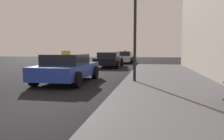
# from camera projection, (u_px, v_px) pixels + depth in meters

# --- Properties ---
(sidewalk) EXTENTS (4.00, 32.00, 0.15)m
(sidewalk) POSITION_uv_depth(u_px,v_px,m) (197.00, 128.00, 3.75)
(sidewalk) COLOR #5B5B60
(sidewalk) RESTS_ON ground_plane
(street_lamp) EXTENTS (0.36, 0.36, 4.82)m
(street_lamp) POSITION_uv_depth(u_px,v_px,m) (135.00, 3.00, 8.68)
(street_lamp) COLOR black
(street_lamp) RESTS_ON sidewalk
(car_blue) EXTENTS (2.05, 4.13, 1.43)m
(car_blue) POSITION_uv_depth(u_px,v_px,m) (68.00, 68.00, 9.53)
(car_blue) COLOR #233899
(car_blue) RESTS_ON ground_plane
(car_black) EXTENTS (2.03, 4.20, 1.27)m
(car_black) POSITION_uv_depth(u_px,v_px,m) (109.00, 60.00, 18.03)
(car_black) COLOR black
(car_black) RESTS_ON ground_plane
(car_silver) EXTENTS (1.94, 4.08, 1.27)m
(car_silver) POSITION_uv_depth(u_px,v_px,m) (124.00, 57.00, 23.86)
(car_silver) COLOR #B7B7BF
(car_silver) RESTS_ON ground_plane
(car_red) EXTENTS (2.02, 4.20, 1.43)m
(car_red) POSITION_uv_depth(u_px,v_px,m) (126.00, 56.00, 31.52)
(car_red) COLOR red
(car_red) RESTS_ON ground_plane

